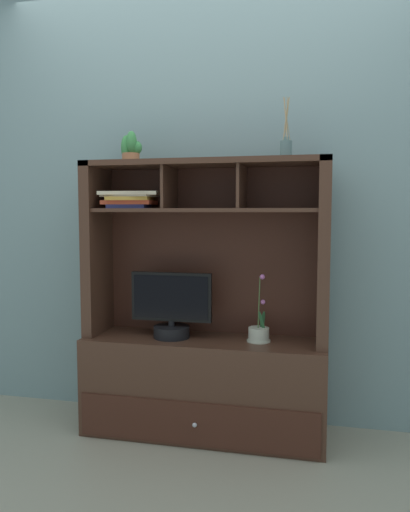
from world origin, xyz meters
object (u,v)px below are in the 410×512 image
at_px(media_console, 205,353).
at_px(diffuser_bottle, 286,148).
at_px(magazine_stack_left, 130,199).
at_px(tv_monitor, 171,310).
at_px(potted_succulent, 130,148).
at_px(potted_orchid, 259,333).

height_order(media_console, diffuser_bottle, diffuser_bottle).
xyz_separation_m(magazine_stack_left, diffuser_bottle, (0.83, 0.03, 0.26)).
relative_size(tv_monitor, potted_succulent, 2.66).
bearing_deg(magazine_stack_left, media_console, 7.58).
bearing_deg(tv_monitor, potted_orchid, 3.07).
distance_m(magazine_stack_left, diffuser_bottle, 0.87).
relative_size(tv_monitor, diffuser_bottle, 1.47).
relative_size(magazine_stack_left, diffuser_bottle, 1.11).
distance_m(media_console, potted_orchid, 0.33).
xyz_separation_m(potted_orchid, potted_succulent, (-0.73, 0.03, 0.99)).
xyz_separation_m(tv_monitor, potted_succulent, (-0.25, 0.06, 0.88)).
xyz_separation_m(tv_monitor, magazine_stack_left, (-0.23, -0.01, 0.60)).
bearing_deg(potted_succulent, diffuser_bottle, -2.31).
distance_m(diffuser_bottle, potted_succulent, 0.86).
bearing_deg(magazine_stack_left, tv_monitor, 1.93).
xyz_separation_m(tv_monitor, diffuser_bottle, (0.61, 0.02, 0.86)).
xyz_separation_m(potted_orchid, diffuser_bottle, (0.13, -0.00, 0.96)).
relative_size(potted_orchid, potted_succulent, 2.14).
bearing_deg(tv_monitor, diffuser_bottle, 2.02).
height_order(potted_orchid, diffuser_bottle, diffuser_bottle).
bearing_deg(diffuser_bottle, media_console, 176.64).
height_order(tv_monitor, diffuser_bottle, diffuser_bottle).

